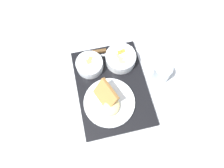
% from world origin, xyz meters
% --- Properties ---
extents(ground_plane, '(4.00, 4.00, 0.00)m').
position_xyz_m(ground_plane, '(0.00, 0.00, 0.00)').
color(ground_plane, silver).
extents(serving_tray, '(0.45, 0.36, 0.02)m').
position_xyz_m(serving_tray, '(0.00, 0.00, 0.01)').
color(serving_tray, black).
rests_on(serving_tray, ground_plane).
extents(bowl_salad, '(0.14, 0.14, 0.06)m').
position_xyz_m(bowl_salad, '(-0.10, 0.08, 0.04)').
color(bowl_salad, silver).
rests_on(bowl_salad, serving_tray).
extents(bowl_soup, '(0.12, 0.12, 0.05)m').
position_xyz_m(bowl_soup, '(-0.12, -0.06, 0.04)').
color(bowl_soup, silver).
rests_on(bowl_soup, serving_tray).
extents(plate_main, '(0.22, 0.22, 0.10)m').
position_xyz_m(plate_main, '(0.07, -0.04, 0.03)').
color(plate_main, silver).
rests_on(plate_main, serving_tray).
extents(knife, '(0.05, 0.19, 0.01)m').
position_xyz_m(knife, '(-0.18, 0.03, 0.02)').
color(knife, silver).
rests_on(knife, serving_tray).
extents(spoon, '(0.05, 0.18, 0.01)m').
position_xyz_m(spoon, '(-0.15, 0.04, 0.02)').
color(spoon, silver).
rests_on(spoon, serving_tray).
extents(glass_water, '(0.08, 0.08, 0.10)m').
position_xyz_m(glass_water, '(0.03, 0.22, 0.04)').
color(glass_water, silver).
rests_on(glass_water, ground_plane).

